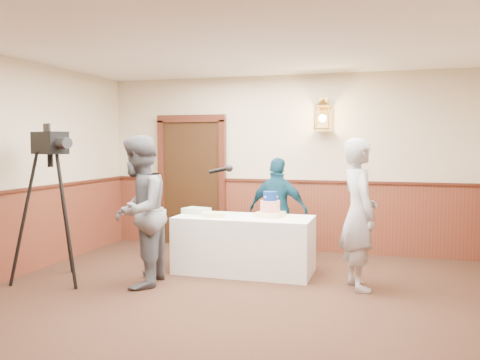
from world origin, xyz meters
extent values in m
plane|color=#321C13|center=(0.00, 0.00, 0.00)|extent=(7.00, 7.00, 0.00)
cube|color=beige|center=(0.00, 3.50, 1.40)|extent=(6.00, 0.02, 2.80)
cube|color=white|center=(0.00, 0.00, 2.80)|extent=(6.00, 7.00, 0.02)
cube|color=#602B1B|center=(0.00, 3.48, 0.55)|extent=(5.98, 0.04, 1.10)
cube|color=#431C12|center=(0.00, 3.46, 1.12)|extent=(5.98, 0.07, 0.04)
cube|color=black|center=(-1.60, 3.45, 1.05)|extent=(1.00, 0.06, 2.10)
cube|color=white|center=(-0.24, 1.90, 0.38)|extent=(1.80, 0.80, 0.75)
cube|color=beige|center=(0.10, 1.97, 0.78)|extent=(0.38, 0.38, 0.07)
cylinder|color=red|center=(0.10, 1.97, 0.89)|extent=(0.26, 0.26, 0.15)
cylinder|color=navy|center=(0.10, 1.97, 1.03)|extent=(0.18, 0.18, 0.12)
cube|color=#D5CA7F|center=(-0.61, 1.75, 0.78)|extent=(0.35, 0.30, 0.06)
cube|color=#92CB8F|center=(-0.96, 2.00, 0.79)|extent=(0.38, 0.33, 0.08)
imported|color=#575A60|center=(-1.27, 0.92, 0.91)|extent=(0.82, 0.98, 1.82)
cylinder|color=black|center=(-0.27, 0.95, 1.41)|extent=(0.23, 0.05, 0.09)
sphere|color=black|center=(-0.14, 0.95, 1.44)|extent=(0.08, 0.08, 0.08)
imported|color=#949499|center=(1.26, 1.56, 0.89)|extent=(0.65, 0.76, 1.78)
imported|color=#0F374B|center=(0.08, 2.56, 0.76)|extent=(0.94, 0.52, 1.52)
cube|color=black|center=(-2.38, 0.77, 1.72)|extent=(0.51, 0.41, 0.27)
cylinder|color=black|center=(-2.11, 0.65, 1.72)|extent=(0.22, 0.20, 0.14)
camera|label=1|loc=(1.59, -4.52, 1.73)|focal=38.00mm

